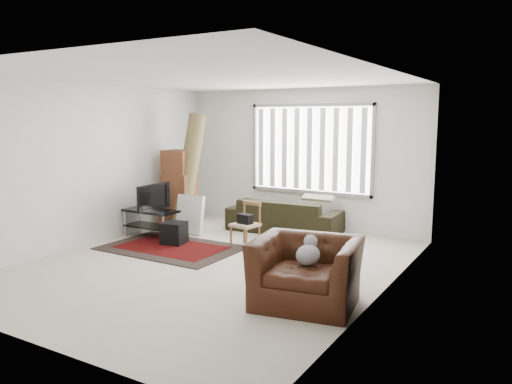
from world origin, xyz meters
TOP-DOWN VIEW (x-y plane):
  - room at (0.03, 0.51)m, footprint 6.00×6.02m
  - persian_rug at (-1.13, 0.40)m, footprint 2.22×1.48m
  - tv_stand at (-1.95, 0.83)m, footprint 1.01×0.46m
  - tv at (-1.95, 0.83)m, footprint 0.11×0.82m
  - subwoofer at (-1.25, 0.63)m, footprint 0.43×0.43m
  - moving_boxes at (-1.99, 1.71)m, footprint 0.67×0.62m
  - white_flatpack at (-1.52, 1.41)m, footprint 0.57×0.22m
  - rolled_rug at (-1.77, 1.72)m, footprint 0.50×0.88m
  - sofa at (-0.08, 2.45)m, footprint 2.18×1.05m
  - side_chair at (-0.13, 1.14)m, footprint 0.46×0.46m
  - armchair at (1.85, -0.73)m, footprint 1.35×1.22m

SIDE VIEW (x-z plane):
  - persian_rug at x=-1.13m, z-range 0.00..0.02m
  - subwoofer at x=-1.25m, z-range 0.02..0.39m
  - white_flatpack at x=-1.52m, z-range 0.00..0.73m
  - tv_stand at x=-1.95m, z-range 0.11..0.62m
  - sofa at x=-0.08m, z-range 0.00..0.82m
  - side_chair at x=-0.13m, z-range 0.04..0.79m
  - armchair at x=1.85m, z-range 0.00..0.88m
  - moving_boxes at x=-1.99m, z-range -0.05..1.47m
  - tv at x=-1.95m, z-range 0.51..0.98m
  - rolled_rug at x=-1.77m, z-range 0.00..2.23m
  - room at x=0.03m, z-range 0.40..3.11m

